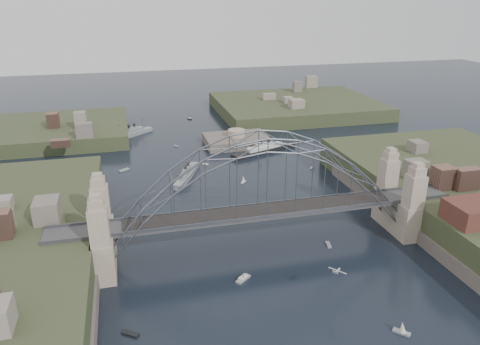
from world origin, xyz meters
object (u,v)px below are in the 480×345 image
object	(u,v)px
naval_cruiser_far	(132,133)
ocean_liner	(264,150)
naval_cruiser_near	(187,174)
fort_island	(236,145)
bridge	(262,193)

from	to	relation	value
naval_cruiser_far	ocean_liner	bearing A→B (deg)	-36.36
naval_cruiser_near	naval_cruiser_far	xyz separation A→B (m)	(-13.94, 47.16, 0.05)
naval_cruiser_near	naval_cruiser_far	size ratio (longest dim) A/B	1.20
fort_island	bridge	bearing A→B (deg)	-99.73
bridge	fort_island	world-z (taller)	bridge
bridge	ocean_liner	size ratio (longest dim) A/B	3.43
bridge	naval_cruiser_far	bearing A→B (deg)	104.57
fort_island	naval_cruiser_far	xyz separation A→B (m)	(-35.43, 20.15, 1.30)
naval_cruiser_near	bridge	bearing A→B (deg)	-77.55
naval_cruiser_near	naval_cruiser_far	world-z (taller)	naval_cruiser_far
naval_cruiser_far	naval_cruiser_near	bearing A→B (deg)	-73.53
bridge	naval_cruiser_near	size ratio (longest dim) A/B	4.45
naval_cruiser_far	ocean_liner	size ratio (longest dim) A/B	0.64
fort_island	naval_cruiser_far	world-z (taller)	naval_cruiser_far
fort_island	naval_cruiser_far	distance (m)	40.78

